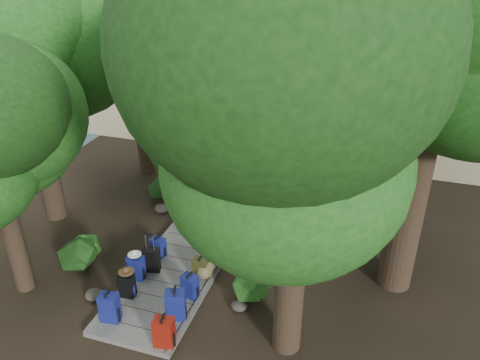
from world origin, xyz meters
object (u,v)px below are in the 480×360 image
at_px(backpack_right_b, 176,303).
at_px(lone_suitcase_on_sand, 285,123).
at_px(backpack_left_b, 127,284).
at_px(backpack_left_d, 158,246).
at_px(backpack_left_c, 136,266).
at_px(backpack_right_c, 190,285).
at_px(sun_lounger, 345,116).
at_px(backpack_right_d, 200,266).
at_px(backpack_right_a, 164,331).
at_px(duffel_right_khaki, 208,265).
at_px(duffel_right_black, 215,251).
at_px(kayak, 229,105).
at_px(backpack_left_a, 109,306).
at_px(suitcase_on_boardwalk, 151,260).

distance_m(backpack_right_b, lone_suitcase_on_sand, 11.97).
bearing_deg(backpack_left_b, backpack_left_d, 86.89).
xyz_separation_m(backpack_left_b, backpack_left_d, (-0.02, 1.63, -0.05)).
relative_size(backpack_left_c, backpack_right_c, 1.11).
bearing_deg(backpack_left_b, sun_lounger, 71.75).
bearing_deg(backpack_left_b, lone_suitcase_on_sand, 80.96).
bearing_deg(backpack_right_d, backpack_right_a, -84.72).
distance_m(duffel_right_khaki, lone_suitcase_on_sand, 10.28).
bearing_deg(backpack_right_b, duffel_right_khaki, 66.91).
relative_size(backpack_right_a, backpack_right_d, 1.34).
xyz_separation_m(backpack_left_b, backpack_right_a, (1.48, -1.08, 0.04)).
xyz_separation_m(backpack_left_d, duffel_right_black, (1.45, 0.35, -0.08)).
bearing_deg(duffel_right_black, kayak, 115.35).
relative_size(backpack_right_b, duffel_right_khaki, 1.36).
xyz_separation_m(backpack_left_a, duffel_right_black, (1.37, 2.79, -0.17)).
bearing_deg(lone_suitcase_on_sand, backpack_left_b, -75.80).
bearing_deg(backpack_left_a, backpack_left_d, 84.70).
relative_size(duffel_right_khaki, sun_lounger, 0.33).
distance_m(backpack_right_b, backpack_right_d, 1.50).
xyz_separation_m(backpack_right_b, duffel_right_black, (0.05, 2.29, -0.19)).
xyz_separation_m(backpack_left_c, backpack_right_b, (1.48, -0.93, 0.04)).
bearing_deg(backpack_left_c, kayak, 101.48).
height_order(duffel_right_black, kayak, duffel_right_black).
xyz_separation_m(backpack_left_d, suitcase_on_boardwalk, (0.14, -0.63, 0.04)).
height_order(backpack_right_d, duffel_right_khaki, backpack_right_d).
distance_m(backpack_right_b, duffel_right_black, 2.30).
bearing_deg(suitcase_on_boardwalk, backpack_right_d, -6.62).
xyz_separation_m(backpack_right_b, backpack_right_c, (0.01, 0.74, -0.07)).
relative_size(backpack_left_c, suitcase_on_boardwalk, 1.10).
bearing_deg(backpack_left_a, duffel_right_black, 56.73).
relative_size(backpack_left_b, lone_suitcase_on_sand, 1.05).
bearing_deg(backpack_right_a, duffel_right_black, 83.20).
distance_m(backpack_left_b, backpack_right_d, 1.80).
xyz_separation_m(backpack_left_a, backpack_right_c, (1.34, 1.24, -0.06)).
relative_size(suitcase_on_boardwalk, kayak, 0.19).
bearing_deg(backpack_right_b, backpack_left_d, 105.76).
height_order(backpack_right_a, backpack_right_d, backpack_right_a).
bearing_deg(lone_suitcase_on_sand, duffel_right_black, -68.43).
distance_m(backpack_left_d, duffel_right_black, 1.49).
distance_m(backpack_left_d, backpack_right_c, 1.85).
distance_m(backpack_right_a, suitcase_on_boardwalk, 2.49).
distance_m(backpack_right_c, kayak, 13.71).
distance_m(backpack_left_d, backpack_right_b, 2.39).
xyz_separation_m(backpack_right_a, suitcase_on_boardwalk, (-1.36, 2.09, -0.05)).
distance_m(backpack_right_d, suitcase_on_boardwalk, 1.25).
xyz_separation_m(backpack_right_a, duffel_right_khaki, (-0.01, 2.48, -0.18)).
bearing_deg(backpack_left_d, duffel_right_khaki, 3.72).
distance_m(backpack_right_c, suitcase_on_boardwalk, 1.40).
relative_size(backpack_left_c, backpack_left_d, 1.24).
bearing_deg(sun_lounger, backpack_left_b, -127.17).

